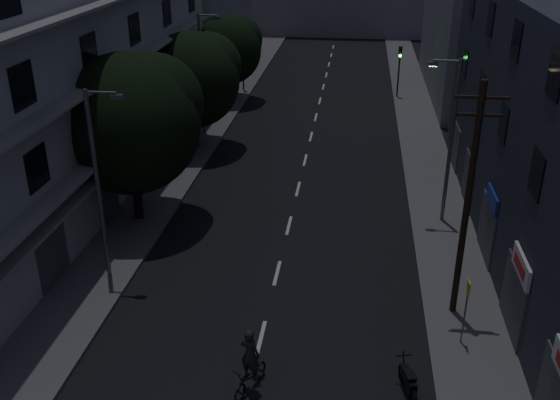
% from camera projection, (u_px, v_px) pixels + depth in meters
% --- Properties ---
extents(ground, '(160.00, 160.00, 0.00)m').
position_uv_depth(ground, '(306.00, 157.00, 39.35)').
color(ground, black).
rests_on(ground, ground).
extents(sidewalk_left, '(3.00, 90.00, 0.15)m').
position_uv_depth(sidewalk_left, '(190.00, 151.00, 40.18)').
color(sidewalk_left, '#565659').
rests_on(sidewalk_left, ground).
extents(sidewalk_right, '(3.00, 90.00, 0.15)m').
position_uv_depth(sidewalk_right, '(427.00, 162.00, 38.47)').
color(sidewalk_right, '#565659').
rests_on(sidewalk_right, ground).
extents(lane_markings, '(0.15, 60.50, 0.01)m').
position_uv_depth(lane_markings, '(313.00, 126.00, 44.98)').
color(lane_markings, beige).
rests_on(lane_markings, ground).
extents(building_left, '(7.00, 36.00, 14.00)m').
position_uv_depth(building_left, '(60.00, 66.00, 31.48)').
color(building_left, '#A6A6A1').
rests_on(building_left, ground).
extents(building_far_right, '(6.00, 20.00, 13.00)m').
position_uv_depth(building_far_right, '(473.00, 14.00, 50.55)').
color(building_far_right, slate).
rests_on(building_far_right, ground).
extents(tree_near, '(6.69, 6.69, 8.25)m').
position_uv_depth(tree_near, '(131.00, 118.00, 29.17)').
color(tree_near, black).
rests_on(tree_near, sidewalk_left).
extents(tree_mid, '(6.01, 6.01, 7.39)m').
position_uv_depth(tree_mid, '(193.00, 76.00, 38.84)').
color(tree_mid, black).
rests_on(tree_mid, sidewalk_left).
extents(tree_far, '(5.43, 5.43, 6.72)m').
position_uv_depth(tree_far, '(228.00, 47.00, 49.18)').
color(tree_far, black).
rests_on(tree_far, sidewalk_left).
extents(traffic_signal_far_right, '(0.28, 0.37, 4.10)m').
position_uv_depth(traffic_signal_far_right, '(400.00, 61.00, 50.49)').
color(traffic_signal_far_right, black).
rests_on(traffic_signal_far_right, sidewalk_right).
extents(traffic_signal_far_left, '(0.28, 0.37, 4.10)m').
position_uv_depth(traffic_signal_far_left, '(243.00, 55.00, 52.39)').
color(traffic_signal_far_left, black).
rests_on(traffic_signal_far_left, sidewalk_left).
extents(street_lamp_left_near, '(1.51, 0.25, 8.00)m').
position_uv_depth(street_lamp_left_near, '(100.00, 178.00, 24.47)').
color(street_lamp_left_near, slate).
rests_on(street_lamp_left_near, sidewalk_left).
extents(street_lamp_right, '(1.51, 0.25, 8.00)m').
position_uv_depth(street_lamp_right, '(449.00, 135.00, 29.22)').
color(street_lamp_right, slate).
rests_on(street_lamp_right, sidewalk_right).
extents(street_lamp_left_far, '(1.51, 0.25, 8.00)m').
position_uv_depth(street_lamp_left_far, '(203.00, 68.00, 41.49)').
color(street_lamp_left_far, '#55585C').
rests_on(street_lamp_left_far, sidewalk_left).
extents(utility_pole, '(1.80, 0.24, 9.00)m').
position_uv_depth(utility_pole, '(468.00, 199.00, 22.02)').
color(utility_pole, black).
rests_on(utility_pole, sidewalk_right).
extents(bus_stop_sign, '(0.06, 0.35, 2.52)m').
position_uv_depth(bus_stop_sign, '(467.00, 301.00, 21.49)').
color(bus_stop_sign, '#595B60').
rests_on(bus_stop_sign, sidewalk_right).
extents(motorcycle, '(0.69, 1.83, 1.19)m').
position_uv_depth(motorcycle, '(408.00, 382.00, 19.88)').
color(motorcycle, black).
rests_on(motorcycle, ground).
extents(cyclist, '(1.30, 1.97, 2.36)m').
position_uv_depth(cyclist, '(250.00, 370.00, 19.92)').
color(cyclist, black).
rests_on(cyclist, ground).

